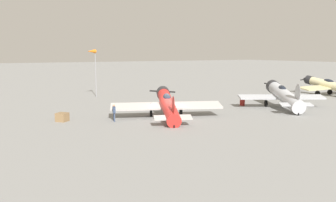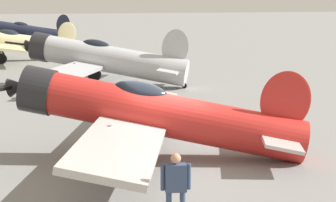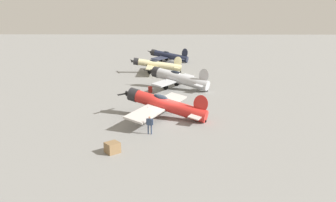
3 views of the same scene
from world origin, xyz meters
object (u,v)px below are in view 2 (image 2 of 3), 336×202
(ground_crew_mechanic, at_px, (176,183))
(fuel_drum, at_px, (39,89))
(airplane_far_line, at_px, (14,42))
(airplane_mid_apron, at_px, (103,59))
(airplane_foreground, at_px, (152,114))
(airplane_outer_stand, at_px, (25,32))

(ground_crew_mechanic, bearing_deg, fuel_drum, -164.51)
(airplane_far_line, xyz_separation_m, ground_crew_mechanic, (1.54, -35.07, -0.56))
(airplane_mid_apron, bearing_deg, airplane_foreground, 113.01)
(airplane_outer_stand, bearing_deg, airplane_mid_apron, 116.78)
(airplane_far_line, relative_size, airplane_outer_stand, 0.95)
(airplane_mid_apron, relative_size, fuel_drum, 11.78)
(airplane_outer_stand, height_order, fuel_drum, airplane_outer_stand)
(airplane_mid_apron, distance_m, airplane_outer_stand, 32.14)
(fuel_drum, bearing_deg, airplane_outer_stand, 87.22)
(airplane_foreground, bearing_deg, airplane_outer_stand, -66.87)
(airplane_foreground, height_order, airplane_outer_stand, airplane_outer_stand)
(airplane_mid_apron, bearing_deg, airplane_far_line, -45.50)
(airplane_far_line, distance_m, airplane_outer_stand, 17.18)
(ground_crew_mechanic, bearing_deg, airplane_outer_stand, -169.14)
(airplane_outer_stand, relative_size, ground_crew_mechanic, 7.24)
(airplane_far_line, bearing_deg, fuel_drum, 89.75)
(airplane_foreground, relative_size, fuel_drum, 13.15)
(airplane_far_line, height_order, airplane_outer_stand, airplane_outer_stand)
(airplane_outer_stand, xyz_separation_m, ground_crew_mechanic, (-0.44, -52.13, -0.46))
(airplane_foreground, distance_m, airplane_far_line, 29.93)
(airplane_mid_apron, bearing_deg, fuel_drum, 64.84)
(airplane_outer_stand, bearing_deg, airplane_far_line, 106.30)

